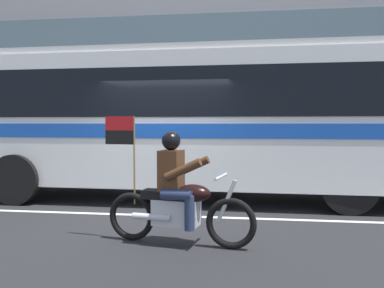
# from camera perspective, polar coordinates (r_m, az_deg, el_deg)

# --- Properties ---
(ground_plane) EXTENTS (60.00, 60.00, 0.00)m
(ground_plane) POSITION_cam_1_polar(r_m,az_deg,el_deg) (8.41, -3.75, -8.70)
(ground_plane) COLOR black
(sidewalk_curb) EXTENTS (28.00, 3.80, 0.15)m
(sidewalk_curb) POSITION_cam_1_polar(r_m,az_deg,el_deg) (13.37, 0.81, -4.07)
(sidewalk_curb) COLOR #B7B2A8
(sidewalk_curb) RESTS_ON ground_plane
(lane_center_stripe) EXTENTS (26.60, 0.14, 0.01)m
(lane_center_stripe) POSITION_cam_1_polar(r_m,az_deg,el_deg) (7.84, -4.68, -9.53)
(lane_center_stripe) COLOR silver
(lane_center_stripe) RESTS_ON ground_plane
(transit_bus) EXTENTS (11.32, 2.86, 3.22)m
(transit_bus) POSITION_cam_1_polar(r_m,az_deg,el_deg) (9.35, -0.05, 4.07)
(transit_bus) COLOR white
(transit_bus) RESTS_ON ground_plane
(motorcycle_with_rider) EXTENTS (2.18, 0.69, 1.78)m
(motorcycle_with_rider) POSITION_cam_1_polar(r_m,az_deg,el_deg) (5.90, -1.94, -7.06)
(motorcycle_with_rider) COLOR black
(motorcycle_with_rider) RESTS_ON ground_plane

